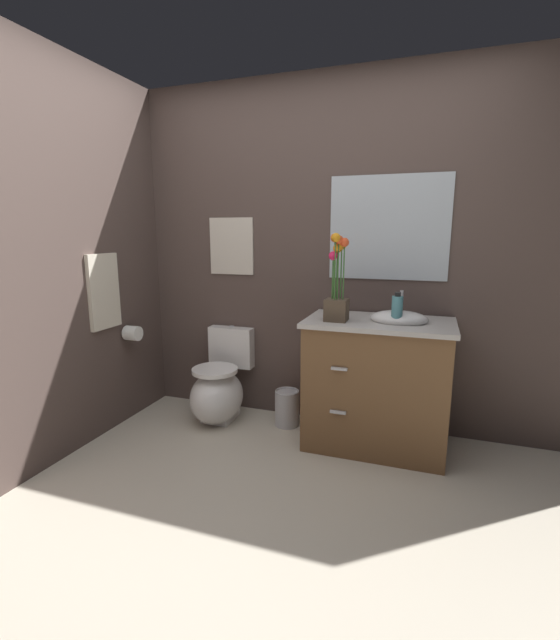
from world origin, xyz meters
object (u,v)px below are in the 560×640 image
at_px(trash_bin, 287,408).
at_px(wall_mirror, 388,228).
at_px(flower_vase, 337,289).
at_px(wall_poster, 231,246).
at_px(toilet_paper_roll, 133,333).
at_px(toilet, 220,389).
at_px(hanging_towel, 104,292).
at_px(soap_bottle, 397,310).
at_px(vanity_cabinet, 377,383).

relative_size(trash_bin, wall_mirror, 0.34).
height_order(flower_vase, wall_poster, wall_poster).
xyz_separation_m(flower_vase, trash_bin, (-0.39, 0.20, -0.93)).
height_order(wall_mirror, toilet_paper_roll, wall_mirror).
bearing_deg(toilet_paper_roll, toilet, 17.85).
relative_size(wall_mirror, toilet_paper_roll, 7.27).
distance_m(trash_bin, hanging_towel, 1.55).
distance_m(wall_mirror, toilet_paper_roll, 2.00).
height_order(wall_mirror, hanging_towel, wall_mirror).
height_order(wall_poster, hanging_towel, wall_poster).
bearing_deg(wall_mirror, toilet_paper_roll, -165.45).
bearing_deg(wall_poster, wall_mirror, 0.00).
bearing_deg(trash_bin, flower_vase, -26.43).
bearing_deg(hanging_towel, flower_vase, 9.86).
bearing_deg(toilet_paper_roll, wall_mirror, 14.55).
relative_size(soap_bottle, wall_poster, 0.46).
bearing_deg(trash_bin, vanity_cabinet, -8.45).
bearing_deg(trash_bin, soap_bottle, -13.43).
distance_m(toilet, soap_bottle, 1.48).
bearing_deg(toilet_paper_roll, flower_vase, 2.70).
relative_size(hanging_towel, toilet_paper_roll, 4.73).
distance_m(toilet, trash_bin, 0.54).
distance_m(vanity_cabinet, wall_poster, 1.50).
relative_size(wall_mirror, hanging_towel, 1.54).
distance_m(soap_bottle, trash_bin, 1.14).
xyz_separation_m(flower_vase, wall_poster, (-0.92, 0.39, 0.25)).
distance_m(vanity_cabinet, soap_bottle, 0.53).
bearing_deg(trash_bin, hanging_towel, -158.35).
bearing_deg(vanity_cabinet, flower_vase, -159.68).
height_order(trash_bin, hanging_towel, hanging_towel).
bearing_deg(toilet, flower_vase, -7.75).
relative_size(trash_bin, toilet_paper_roll, 2.47).
distance_m(toilet, wall_poster, 1.10).
xyz_separation_m(toilet, wall_poster, (0.00, 0.27, 1.07)).
bearing_deg(hanging_towel, soap_bottle, 8.36).
bearing_deg(wall_mirror, vanity_cabinet, -89.47).
bearing_deg(toilet, trash_bin, 7.81).
bearing_deg(vanity_cabinet, wall_mirror, 90.53).
bearing_deg(trash_bin, wall_poster, 159.37).
height_order(flower_vase, soap_bottle, flower_vase).
bearing_deg(hanging_towel, trash_bin, 21.65).
bearing_deg(flower_vase, toilet_paper_roll, -177.30).
xyz_separation_m(toilet, soap_bottle, (1.29, -0.11, 0.71)).
distance_m(toilet, hanging_towel, 1.10).
bearing_deg(hanging_towel, toilet, 30.97).
distance_m(wall_poster, toilet_paper_roll, 0.99).
height_order(toilet, soap_bottle, soap_bottle).
relative_size(vanity_cabinet, wall_poster, 2.42).
xyz_separation_m(flower_vase, hanging_towel, (-1.58, -0.27, -0.05)).
bearing_deg(flower_vase, vanity_cabinet, 20.32).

